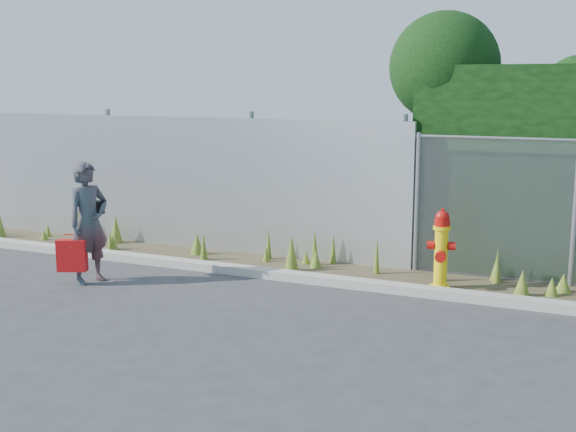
# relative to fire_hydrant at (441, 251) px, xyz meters

# --- Properties ---
(ground) EXTENTS (80.00, 80.00, 0.00)m
(ground) POSITION_rel_fire_hydrant_xyz_m (-1.59, -2.17, -0.54)
(ground) COLOR #353537
(ground) RESTS_ON ground
(curb) EXTENTS (16.00, 0.22, 0.12)m
(curb) POSITION_rel_fire_hydrant_xyz_m (-1.59, -0.37, -0.48)
(curb) COLOR #A29D92
(curb) RESTS_ON ground
(weed_strip) EXTENTS (16.00, 1.22, 0.55)m
(weed_strip) POSITION_rel_fire_hydrant_xyz_m (-1.28, 0.29, -0.41)
(weed_strip) COLOR #433A26
(weed_strip) RESTS_ON ground
(corrugated_fence) EXTENTS (8.50, 0.21, 2.30)m
(corrugated_fence) POSITION_rel_fire_hydrant_xyz_m (-4.84, 0.83, 0.56)
(corrugated_fence) COLOR #B8BCC0
(corrugated_fence) RESTS_ON ground
(fire_hydrant) EXTENTS (0.37, 0.33, 1.11)m
(fire_hydrant) POSITION_rel_fire_hydrant_xyz_m (0.00, 0.00, 0.00)
(fire_hydrant) COLOR yellow
(fire_hydrant) RESTS_ON ground
(woman) EXTENTS (0.56, 0.71, 1.69)m
(woman) POSITION_rel_fire_hydrant_xyz_m (-4.55, -1.57, 0.31)
(woman) COLOR #106266
(woman) RESTS_ON ground
(red_tote_bag) EXTENTS (0.40, 0.15, 0.52)m
(red_tote_bag) POSITION_rel_fire_hydrant_xyz_m (-4.68, -1.80, -0.12)
(red_tote_bag) COLOR #BC120A
(black_shoulder_bag) EXTENTS (0.24, 0.10, 0.18)m
(black_shoulder_bag) POSITION_rel_fire_hydrant_xyz_m (-4.56, -1.37, 0.49)
(black_shoulder_bag) COLOR black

